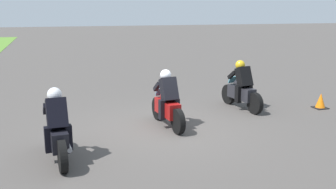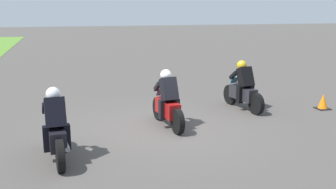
% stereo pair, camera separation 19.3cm
% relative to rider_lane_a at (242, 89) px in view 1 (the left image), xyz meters
% --- Properties ---
extents(ground_plane, '(120.00, 120.00, 0.00)m').
position_rel_rider_lane_a_xyz_m(ground_plane, '(-1.27, 2.85, -0.62)').
color(ground_plane, '#4A4541').
extents(rider_lane_a, '(2.04, 0.59, 1.51)m').
position_rel_rider_lane_a_xyz_m(rider_lane_a, '(0.00, 0.00, 0.00)').
color(rider_lane_a, black).
rests_on(rider_lane_a, ground_plane).
extents(rider_lane_b, '(2.04, 0.57, 1.51)m').
position_rel_rider_lane_a_xyz_m(rider_lane_b, '(-1.15, 2.73, 0.00)').
color(rider_lane_b, black).
rests_on(rider_lane_b, ground_plane).
extents(rider_lane_c, '(2.04, 0.56, 1.51)m').
position_rel_rider_lane_a_xyz_m(rider_lane_c, '(-2.78, 5.56, 0.00)').
color(rider_lane_c, black).
rests_on(rider_lane_c, ground_plane).
extents(traffic_cone, '(0.40, 0.40, 0.48)m').
position_rel_rider_lane_a_xyz_m(traffic_cone, '(-0.67, -2.41, -0.40)').
color(traffic_cone, black).
rests_on(traffic_cone, ground_plane).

